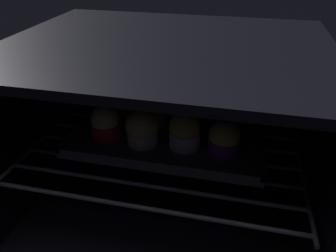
% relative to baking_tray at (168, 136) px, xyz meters
% --- Properties ---
extents(oven_cavity, '(0.59, 0.47, 0.37)m').
position_rel_baking_tray_xyz_m(oven_cavity, '(0.00, 0.03, 0.02)').
color(oven_cavity, black).
rests_on(oven_cavity, ground).
extents(oven_rack, '(0.55, 0.42, 0.01)m').
position_rel_baking_tray_xyz_m(oven_rack, '(0.00, -0.02, -0.01)').
color(oven_rack, '#42424C').
rests_on(oven_rack, oven_cavity).
extents(baking_tray, '(0.40, 0.24, 0.02)m').
position_rel_baking_tray_xyz_m(baking_tray, '(0.00, 0.00, 0.00)').
color(baking_tray, '#4C4C51').
rests_on(baking_tray, oven_rack).
extents(muffin_row0_col0, '(0.06, 0.06, 0.07)m').
position_rel_baking_tray_xyz_m(muffin_row0_col0, '(-0.12, -0.04, 0.04)').
color(muffin_row0_col0, red).
rests_on(muffin_row0_col0, baking_tray).
extents(muffin_row0_col1, '(0.07, 0.07, 0.07)m').
position_rel_baking_tray_xyz_m(muffin_row0_col1, '(-0.04, -0.04, 0.04)').
color(muffin_row0_col1, silver).
rests_on(muffin_row0_col1, baking_tray).
extents(muffin_row0_col2, '(0.06, 0.06, 0.08)m').
position_rel_baking_tray_xyz_m(muffin_row0_col2, '(0.04, -0.04, 0.04)').
color(muffin_row0_col2, silver).
rests_on(muffin_row0_col2, baking_tray).
extents(muffin_row0_col3, '(0.06, 0.06, 0.07)m').
position_rel_baking_tray_xyz_m(muffin_row0_col3, '(0.12, -0.04, 0.04)').
color(muffin_row0_col3, '#7A238C').
rests_on(muffin_row0_col3, baking_tray).
extents(muffin_row1_col0, '(0.06, 0.06, 0.08)m').
position_rel_baking_tray_xyz_m(muffin_row1_col0, '(-0.12, 0.04, 0.04)').
color(muffin_row1_col0, red).
rests_on(muffin_row1_col0, baking_tray).
extents(muffin_row1_col1, '(0.06, 0.06, 0.08)m').
position_rel_baking_tray_xyz_m(muffin_row1_col1, '(-0.04, 0.04, 0.04)').
color(muffin_row1_col1, silver).
rests_on(muffin_row1_col1, baking_tray).
extents(muffin_row1_col2, '(0.07, 0.07, 0.08)m').
position_rel_baking_tray_xyz_m(muffin_row1_col2, '(0.04, 0.04, 0.04)').
color(muffin_row1_col2, '#7A238C').
rests_on(muffin_row1_col2, baking_tray).
extents(muffin_row1_col3, '(0.06, 0.06, 0.08)m').
position_rel_baking_tray_xyz_m(muffin_row1_col3, '(0.12, 0.04, 0.04)').
color(muffin_row1_col3, '#1928B7').
rests_on(muffin_row1_col3, baking_tray).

